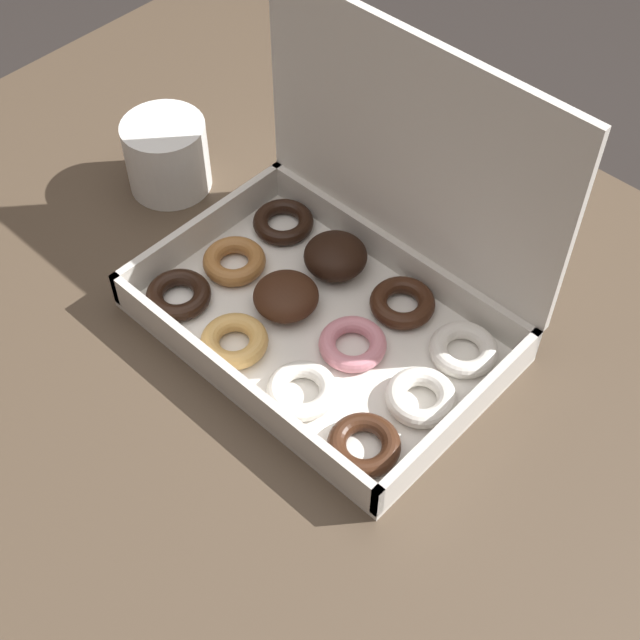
{
  "coord_description": "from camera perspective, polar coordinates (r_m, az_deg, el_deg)",
  "views": [
    {
      "loc": [
        0.38,
        -0.34,
        1.45
      ],
      "look_at": [
        0.01,
        0.05,
        0.8
      ],
      "focal_mm": 50.0,
      "sensor_mm": 36.0,
      "label": 1
    }
  ],
  "objects": [
    {
      "name": "coffee_mug",
      "position": [
        0.99,
        -9.78,
        10.42
      ],
      "size": [
        0.09,
        0.09,
        0.08
      ],
      "color": "white",
      "rests_on": "dining_table"
    },
    {
      "name": "donut_box",
      "position": [
        0.83,
        1.39,
        2.76
      ],
      "size": [
        0.34,
        0.23,
        0.27
      ],
      "color": "silver",
      "rests_on": "dining_table"
    },
    {
      "name": "dining_table",
      "position": [
        0.93,
        -2.77,
        -6.52
      ],
      "size": [
        1.12,
        0.88,
        0.78
      ],
      "color": "#4C3D2D",
      "rests_on": "ground_plane"
    }
  ]
}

